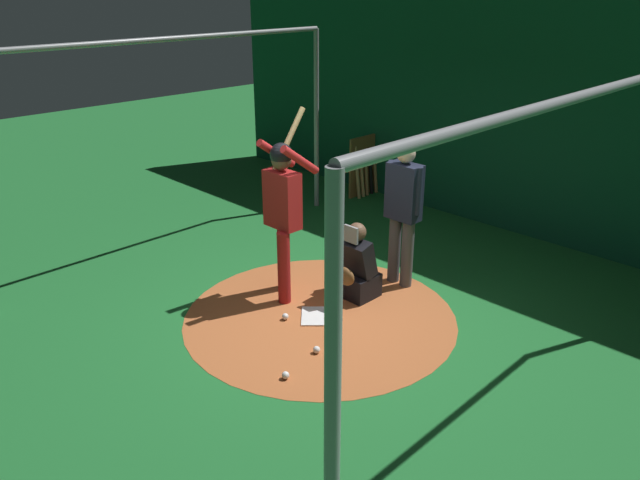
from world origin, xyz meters
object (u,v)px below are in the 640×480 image
(catcher, at_px, (357,269))
(umpire, at_px, (403,208))
(home_plate, at_px, (320,316))
(baseball_1, at_px, (285,316))
(batter, at_px, (283,205))
(bat_rack, at_px, (369,166))
(baseball_2, at_px, (317,350))
(baseball_0, at_px, (285,375))

(catcher, xyz_separation_m, umpire, (-0.67, 0.13, 0.63))
(home_plate, xyz_separation_m, baseball_1, (0.32, -0.23, 0.03))
(batter, distance_m, umpire, 1.46)
(baseball_1, bearing_deg, bat_rack, -150.58)
(home_plate, height_order, catcher, catcher)
(batter, bearing_deg, home_plate, 82.53)
(catcher, bearing_deg, batter, -49.87)
(baseball_2, bearing_deg, home_plate, -137.70)
(home_plate, relative_size, baseball_0, 5.68)
(umpire, distance_m, baseball_0, 2.62)
(home_plate, bearing_deg, catcher, -177.48)
(catcher, bearing_deg, home_plate, 2.52)
(bat_rack, xyz_separation_m, baseball_1, (4.07, 2.30, -0.45))
(umpire, distance_m, baseball_2, 2.13)
(batter, relative_size, baseball_0, 29.77)
(bat_rack, bearing_deg, catcher, 38.87)
(home_plate, height_order, umpire, umpire)
(catcher, xyz_separation_m, baseball_2, (1.20, 0.53, -0.33))
(catcher, relative_size, bat_rack, 0.91)
(baseball_2, bearing_deg, catcher, -156.26)
(catcher, height_order, bat_rack, bat_rack)
(baseball_0, xyz_separation_m, baseball_2, (-0.52, -0.10, 0.00))
(batter, distance_m, baseball_0, 2.06)
(umpire, bearing_deg, baseball_0, 11.90)
(catcher, height_order, baseball_2, catcher)
(home_plate, bearing_deg, bat_rack, -146.02)
(catcher, bearing_deg, baseball_1, -11.73)
(home_plate, height_order, baseball_0, baseball_0)
(baseball_1, height_order, baseball_2, same)
(home_plate, distance_m, baseball_1, 0.40)
(batter, bearing_deg, baseball_1, 48.11)
(home_plate, xyz_separation_m, baseball_2, (0.55, 0.50, 0.03))
(home_plate, height_order, batter, batter)
(umpire, bearing_deg, home_plate, -4.33)
(catcher, relative_size, baseball_2, 12.98)
(umpire, xyz_separation_m, baseball_2, (1.86, 0.40, -0.97))
(baseball_1, distance_m, baseball_2, 0.76)
(batter, relative_size, bat_rack, 2.10)
(batter, distance_m, catcher, 1.17)
(catcher, bearing_deg, baseball_0, 20.14)
(baseball_1, bearing_deg, baseball_0, 48.15)
(umpire, distance_m, bat_rack, 3.62)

